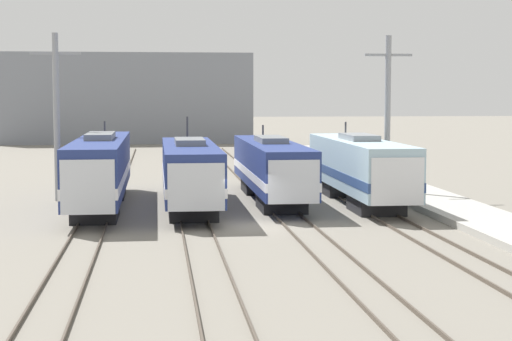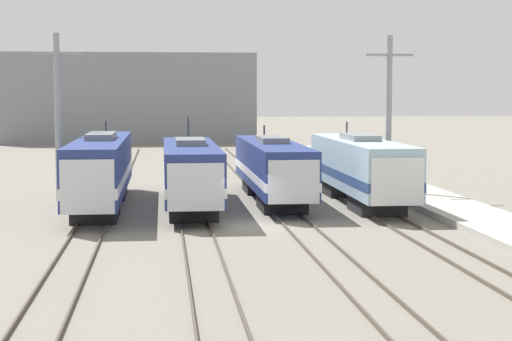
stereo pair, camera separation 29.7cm
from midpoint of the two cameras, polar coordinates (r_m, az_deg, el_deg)
ground_plane at (r=42.92m, az=-0.42°, el=-3.76°), size 400.00×400.00×0.00m
rail_pair_far_left at (r=42.83m, az=-10.77°, el=-3.77°), size 1.50×120.00×0.15m
rail_pair_center_left at (r=42.73m, az=-3.87°, el=-3.71°), size 1.51×120.00×0.15m
rail_pair_center_right at (r=43.24m, az=2.97°, el=-3.60°), size 1.51×120.00×0.15m
rail_pair_far_right at (r=44.35m, az=9.56°, el=-3.45°), size 1.50×120.00×0.15m
locomotive_far_left at (r=50.12m, az=-10.13°, el=0.03°), size 2.82×19.40×4.92m
locomotive_center_left at (r=49.25m, az=-4.21°, el=-0.16°), size 3.06×16.45×5.23m
locomotive_center_right at (r=52.56m, az=1.29°, el=0.15°), size 2.97×18.12×4.56m
locomotive_far_right at (r=51.74m, az=7.21°, el=0.14°), size 3.05×16.99×4.82m
catenary_tower_left at (r=54.12m, az=-12.93°, el=3.67°), size 3.09×0.38×10.35m
catenary_tower_right at (r=55.70m, az=9.00°, el=3.78°), size 3.09×0.38×10.35m
platform at (r=45.74m, az=14.95°, el=-3.15°), size 4.00×120.00×0.37m
depot_building at (r=117.43m, az=-8.42°, el=4.79°), size 33.95×9.49×11.99m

